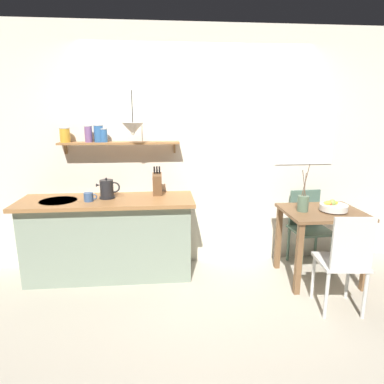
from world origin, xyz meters
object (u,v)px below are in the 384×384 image
(fruit_bowl, at_px, (333,207))
(knife_block, at_px, (157,184))
(dining_table, at_px, (322,224))
(dining_chair_near, at_px, (345,259))
(coffee_mug_by_sink, at_px, (89,197))
(electric_kettle, at_px, (107,189))
(dining_chair_far, at_px, (308,224))
(twig_vase, at_px, (303,203))
(pendant_lamp, at_px, (133,129))

(fruit_bowl, distance_m, knife_block, 1.87)
(dining_table, distance_m, dining_chair_near, 0.65)
(knife_block, bearing_deg, coffee_mug_by_sink, -165.28)
(fruit_bowl, bearing_deg, electric_kettle, 171.61)
(dining_chair_far, height_order, electric_kettle, electric_kettle)
(electric_kettle, bearing_deg, fruit_bowl, -8.39)
(electric_kettle, xyz_separation_m, knife_block, (0.53, 0.07, 0.03))
(twig_vase, bearing_deg, dining_chair_near, -78.27)
(dining_chair_near, xyz_separation_m, coffee_mug_by_sink, (-2.34, 0.83, 0.41))
(dining_chair_far, bearing_deg, twig_vase, -123.41)
(dining_chair_far, xyz_separation_m, coffee_mug_by_sink, (-2.46, -0.19, 0.43))
(dining_table, relative_size, coffee_mug_by_sink, 5.98)
(dining_chair_far, bearing_deg, dining_chair_near, -96.76)
(knife_block, xyz_separation_m, coffee_mug_by_sink, (-0.70, -0.18, -0.09))
(dining_chair_near, xyz_separation_m, dining_chair_far, (0.12, 1.02, -0.03))
(dining_chair_far, bearing_deg, electric_kettle, -177.99)
(pendant_lamp, bearing_deg, dining_table, -7.84)
(coffee_mug_by_sink, bearing_deg, pendant_lamp, 8.55)
(knife_block, xyz_separation_m, pendant_lamp, (-0.23, -0.11, 0.60))
(knife_block, bearing_deg, pendant_lamp, -153.76)
(dining_chair_far, xyz_separation_m, knife_block, (-1.76, -0.01, 0.52))
(dining_table, relative_size, electric_kettle, 3.25)
(dining_table, distance_m, fruit_bowl, 0.22)
(twig_vase, distance_m, knife_block, 1.56)
(twig_vase, bearing_deg, coffee_mug_by_sink, 174.99)
(dining_chair_far, bearing_deg, pendant_lamp, -176.52)
(twig_vase, xyz_separation_m, knife_block, (-1.50, 0.38, 0.15))
(fruit_bowl, distance_m, pendant_lamp, 2.21)
(fruit_bowl, bearing_deg, dining_chair_far, 97.46)
(dining_table, bearing_deg, electric_kettle, 172.18)
(dining_chair_near, bearing_deg, fruit_bowl, 73.48)
(fruit_bowl, distance_m, electric_kettle, 2.37)
(dining_chair_near, distance_m, dining_chair_far, 1.03)
(pendant_lamp, bearing_deg, electric_kettle, 172.32)
(dining_table, xyz_separation_m, coffee_mug_by_sink, (-2.42, 0.20, 0.31))
(dining_table, bearing_deg, coffee_mug_by_sink, 175.33)
(dining_chair_near, distance_m, pendant_lamp, 2.34)
(twig_vase, distance_m, electric_kettle, 2.06)
(dining_chair_near, bearing_deg, knife_block, 148.16)
(fruit_bowl, distance_m, twig_vase, 0.31)
(coffee_mug_by_sink, distance_m, pendant_lamp, 0.83)
(dining_chair_near, xyz_separation_m, electric_kettle, (-2.17, 0.94, 0.46))
(electric_kettle, height_order, pendant_lamp, pendant_lamp)
(knife_block, height_order, coffee_mug_by_sink, knife_block)
(dining_chair_near, height_order, coffee_mug_by_sink, coffee_mug_by_sink)
(fruit_bowl, xyz_separation_m, pendant_lamp, (-2.04, 0.31, 0.79))
(dining_table, bearing_deg, fruit_bowl, -22.05)
(dining_chair_near, bearing_deg, pendant_lamp, 154.18)
(electric_kettle, bearing_deg, dining_table, -7.82)
(twig_vase, distance_m, pendant_lamp, 1.91)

